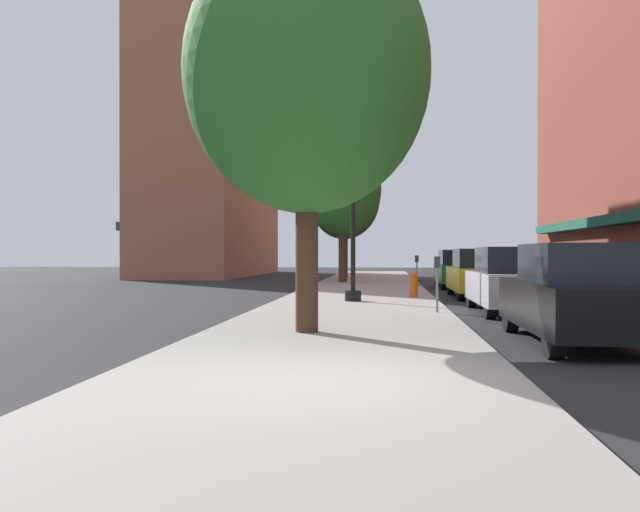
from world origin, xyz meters
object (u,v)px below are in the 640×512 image
at_px(tree_far, 344,199).
at_px(car_yellow, 479,274).
at_px(tree_mid, 307,73).
at_px(fire_hydrant, 414,284).
at_px(car_silver, 512,281).
at_px(parking_meter_far, 417,268).
at_px(lamppost, 353,195).
at_px(car_green, 458,269).
at_px(car_black, 578,295).
at_px(tree_near, 343,190).
at_px(parking_meter_near, 437,277).

bearing_deg(tree_far, car_yellow, -69.19).
height_order(tree_mid, car_yellow, tree_mid).
relative_size(fire_hydrant, car_silver, 0.18).
relative_size(parking_meter_far, car_silver, 0.30).
bearing_deg(lamppost, car_green, 67.18).
bearing_deg(car_black, car_green, 92.26).
height_order(tree_mid, car_silver, tree_mid).
bearing_deg(car_silver, tree_far, 103.53).
relative_size(fire_hydrant, car_yellow, 0.18).
distance_m(fire_hydrant, tree_far, 16.84).
xyz_separation_m(lamppost, tree_near, (-1.11, 12.37, 1.35)).
bearing_deg(car_black, tree_far, 104.25).
distance_m(car_silver, car_yellow, 5.73).
bearing_deg(car_yellow, fire_hydrant, -145.00).
xyz_separation_m(parking_meter_near, tree_far, (-3.52, 21.39, 3.66)).
bearing_deg(car_yellow, lamppost, -139.61).
height_order(parking_meter_near, car_yellow, car_yellow).
xyz_separation_m(fire_hydrant, tree_far, (-3.21, 16.02, 4.09)).
xyz_separation_m(car_black, car_silver, (0.00, 5.63, 0.00)).
relative_size(tree_mid, tree_far, 1.04).
relative_size(tree_far, car_silver, 1.59).
distance_m(lamppost, tree_mid, 7.67).
distance_m(parking_meter_far, tree_mid, 14.66).
xyz_separation_m(parking_meter_far, tree_mid, (-2.59, -13.94, 3.73)).
distance_m(parking_meter_far, car_green, 3.84).
bearing_deg(tree_far, car_silver, -74.79).
height_order(tree_near, tree_far, tree_far).
distance_m(lamppost, car_green, 10.83).
height_order(car_silver, car_green, same).
xyz_separation_m(parking_meter_near, tree_near, (-3.25, 15.79, 3.60)).
height_order(parking_meter_near, tree_mid, tree_mid).
bearing_deg(lamppost, car_yellow, 41.06).
relative_size(car_silver, car_yellow, 1.00).
bearing_deg(car_yellow, tree_near, 119.91).
relative_size(parking_meter_far, car_black, 0.30).
bearing_deg(tree_near, parking_meter_near, -78.37).
xyz_separation_m(parking_meter_near, car_green, (1.95, 13.16, -0.14)).
bearing_deg(car_black, fire_hydrant, 105.32).
relative_size(fire_hydrant, parking_meter_far, 0.60).
bearing_deg(tree_near, parking_meter_far, -61.30).
distance_m(lamppost, tree_near, 12.49).
height_order(tree_near, car_silver, tree_near).
xyz_separation_m(lamppost, car_yellow, (4.10, 3.57, -2.39)).
bearing_deg(parking_meter_near, car_yellow, 74.42).
bearing_deg(car_green, car_black, -90.83).
bearing_deg(parking_meter_far, tree_far, 106.98).
bearing_deg(tree_near, car_yellow, -59.41).
bearing_deg(fire_hydrant, parking_meter_near, -86.70).
relative_size(tree_far, car_black, 1.59).
height_order(fire_hydrant, car_black, car_black).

